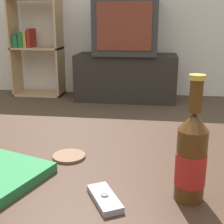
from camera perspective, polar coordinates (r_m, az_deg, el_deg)
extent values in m
cube|color=#332116|center=(0.84, -6.83, -11.39)|extent=(1.14, 0.87, 0.04)
cube|color=#28231E|center=(3.50, 2.58, 6.38)|extent=(1.10, 0.47, 0.51)
cube|color=#2D2D2D|center=(3.45, 2.70, 15.44)|extent=(0.66, 0.55, 0.60)
cube|color=maroon|center=(3.17, 2.22, 15.37)|extent=(0.54, 0.01, 0.47)
cube|color=tan|center=(3.90, -17.36, 11.12)|extent=(0.02, 0.30, 1.10)
cube|color=tan|center=(3.71, -9.54, 11.39)|extent=(0.02, 0.30, 1.10)
cube|color=tan|center=(3.88, -13.02, 3.29)|extent=(0.57, 0.30, 0.02)
cube|color=tan|center=(3.80, -13.55, 11.28)|extent=(0.57, 0.30, 0.02)
cube|color=#236B38|center=(3.88, -16.78, 12.37)|extent=(0.06, 0.21, 0.15)
cube|color=#236B38|center=(3.85, -15.85, 12.63)|extent=(0.06, 0.21, 0.17)
cube|color=#B7932D|center=(3.83, -15.14, 12.73)|extent=(0.03, 0.21, 0.18)
cube|color=maroon|center=(3.81, -14.52, 12.98)|extent=(0.03, 0.21, 0.21)
cylinder|color=#47280F|center=(0.68, 14.17, -9.43)|extent=(0.06, 0.06, 0.16)
cylinder|color=maroon|center=(0.69, 14.12, -10.03)|extent=(0.06, 0.06, 0.07)
cone|color=#47280F|center=(0.65, 14.77, -1.62)|extent=(0.06, 0.06, 0.04)
cylinder|color=#47280F|center=(0.63, 15.10, 2.82)|extent=(0.03, 0.03, 0.07)
cylinder|color=#B79333|center=(0.63, 15.36, 6.17)|extent=(0.03, 0.03, 0.01)
cube|color=gray|center=(0.69, -1.36, -15.51)|extent=(0.09, 0.12, 0.01)
cylinder|color=slate|center=(0.68, -1.36, -14.91)|extent=(0.02, 0.02, 0.00)
cylinder|color=brown|center=(0.89, -7.87, -8.02)|extent=(0.09, 0.09, 0.01)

